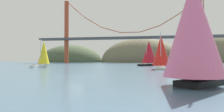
% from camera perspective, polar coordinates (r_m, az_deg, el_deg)
% --- Properties ---
extents(ground_plane, '(360.00, 360.00, 0.00)m').
position_cam_1_polar(ground_plane, '(28.95, -10.59, -5.68)').
color(ground_plane, '#426075').
extents(headland_center, '(64.65, 44.00, 39.55)m').
position_cam_1_polar(headland_center, '(162.11, 8.20, -1.84)').
color(headland_center, '#6B664C').
rests_on(headland_center, ground_plane).
extents(headland_left, '(55.29, 44.00, 29.68)m').
position_cam_1_polar(headland_left, '(174.64, -11.89, -1.77)').
color(headland_left, '#425138').
rests_on(headland_left, ground_plane).
extents(headland_right, '(78.30, 44.00, 42.79)m').
position_cam_1_polar(headland_right, '(169.52, 27.13, -1.70)').
color(headland_right, '#6B664C').
rests_on(headland_right, ground_plane).
extents(suspension_bridge, '(119.63, 6.00, 40.91)m').
position_cam_1_polar(suspension_bridge, '(123.42, 5.25, 6.22)').
color(suspension_bridge, '#A34228').
rests_on(suspension_bridge, ground_plane).
extents(sailboat_crimson_sail, '(7.83, 9.42, 9.69)m').
position_cam_1_polar(sailboat_crimson_sail, '(74.57, 10.61, 1.00)').
color(sailboat_crimson_sail, black).
rests_on(sailboat_crimson_sail, ground_plane).
extents(sailboat_red_spinnaker, '(4.68, 7.69, 8.91)m').
position_cam_1_polar(sailboat_red_spinnaker, '(49.11, 14.00, 1.32)').
color(sailboat_red_spinnaker, '#B7B2A8').
rests_on(sailboat_red_spinnaker, ground_plane).
extents(sailboat_pink_spinnaker, '(8.70, 9.38, 10.42)m').
position_cam_1_polar(sailboat_pink_spinnaker, '(18.73, 22.60, 7.04)').
color(sailboat_pink_spinnaker, black).
rests_on(sailboat_pink_spinnaker, ground_plane).
extents(sailboat_yellow_sail, '(3.93, 6.75, 8.47)m').
position_cam_1_polar(sailboat_yellow_sail, '(62.08, -19.23, 0.71)').
color(sailboat_yellow_sail, white).
rests_on(sailboat_yellow_sail, ground_plane).
extents(sailboat_blue_spinnaker, '(8.42, 8.66, 9.34)m').
position_cam_1_polar(sailboat_blue_spinnaker, '(53.19, 26.17, 1.31)').
color(sailboat_blue_spinnaker, black).
rests_on(sailboat_blue_spinnaker, ground_plane).
extents(channel_buoy, '(1.10, 1.10, 2.64)m').
position_cam_1_polar(channel_buoy, '(66.16, 17.68, -2.69)').
color(channel_buoy, gold).
rests_on(channel_buoy, ground_plane).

